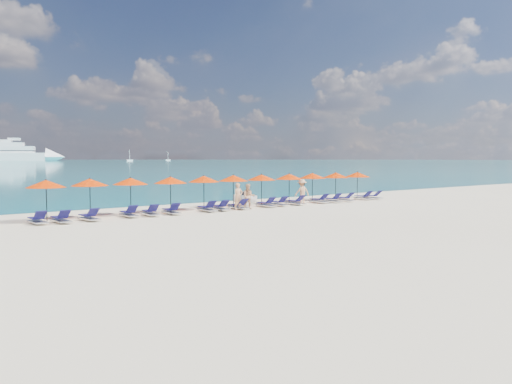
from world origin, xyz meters
TOP-DOWN VIEW (x-y plane):
  - ground at (0.00, 0.00)m, footprint 1400.00×1400.00m
  - cruise_ship at (92.41, 585.97)m, footprint 119.74×61.45m
  - sailboat_near at (186.77, 470.91)m, footprint 6.44×2.15m
  - sailboat_far at (266.33, 541.23)m, footprint 6.19×2.06m
  - jetski at (3.38, 8.94)m, footprint 0.92×2.10m
  - beachgoer_a at (-0.78, 3.87)m, footprint 0.66×0.44m
  - beachgoer_b at (0.09, 3.95)m, footprint 0.94×0.87m
  - beachgoer_c at (5.28, 4.42)m, footprint 1.28×0.78m
  - umbrella_0 at (-12.29, 5.32)m, footprint 2.10×2.10m
  - umbrella_1 at (-9.87, 5.57)m, footprint 2.10×2.10m
  - umbrella_2 at (-7.48, 5.48)m, footprint 2.10×2.10m
  - umbrella_3 at (-4.91, 5.34)m, footprint 2.10×2.10m
  - umbrella_4 at (-2.38, 5.55)m, footprint 2.10×2.10m
  - umbrella_5 at (-0.10, 5.46)m, footprint 2.10×2.10m
  - umbrella_6 at (2.36, 5.50)m, footprint 2.10×2.10m
  - umbrella_7 at (4.90, 5.42)m, footprint 2.10×2.10m
  - umbrella_8 at (7.41, 5.59)m, footprint 2.10×2.10m
  - umbrella_9 at (9.86, 5.47)m, footprint 2.10×2.10m
  - umbrella_10 at (12.38, 5.43)m, footprint 2.10×2.10m
  - lounger_0 at (-13.01, 4.32)m, footprint 0.69×1.72m
  - lounger_1 at (-11.93, 4.04)m, footprint 0.72×1.73m
  - lounger_2 at (-10.44, 4.07)m, footprint 0.79×1.75m
  - lounger_3 at (-8.06, 4.39)m, footprint 0.68×1.72m
  - lounger_4 at (-6.83, 4.18)m, footprint 0.79×1.76m
  - lounger_5 at (-5.47, 4.18)m, footprint 0.73×1.74m
  - lounger_6 at (-2.95, 4.20)m, footprint 0.73×1.74m
  - lounger_7 at (-1.97, 4.21)m, footprint 0.75×1.74m
  - lounger_8 at (-0.55, 4.21)m, footprint 0.70×1.73m
  - lounger_9 at (1.86, 4.30)m, footprint 0.62×1.70m
  - lounger_10 at (2.95, 4.28)m, footprint 0.66×1.71m
  - lounger_11 at (4.48, 4.23)m, footprint 0.68×1.72m
  - lounger_12 at (6.91, 4.28)m, footprint 0.66×1.71m
  - lounger_13 at (8.07, 4.08)m, footprint 0.66×1.71m
  - lounger_14 at (9.41, 4.07)m, footprint 0.75×1.74m
  - lounger_15 at (11.92, 4.34)m, footprint 0.73×1.74m
  - lounger_16 at (12.91, 4.22)m, footprint 0.73×1.74m

SIDE VIEW (x-z plane):
  - ground at x=0.00m, z-range 0.00..0.00m
  - lounger_0 at x=-13.01m, z-range -0.09..0.56m
  - lounger_1 at x=-11.93m, z-range -0.09..0.56m
  - lounger_2 at x=-10.44m, z-range -0.09..0.56m
  - lounger_3 at x=-8.06m, z-range -0.09..0.56m
  - lounger_4 at x=-6.83m, z-range -0.09..0.56m
  - lounger_5 at x=-5.47m, z-range -0.09..0.56m
  - lounger_6 at x=-2.95m, z-range -0.09..0.56m
  - lounger_7 at x=-1.97m, z-range -0.09..0.56m
  - lounger_8 at x=-0.55m, z-range -0.09..0.56m
  - lounger_9 at x=1.86m, z-range -0.09..0.56m
  - lounger_10 at x=2.95m, z-range -0.09..0.56m
  - lounger_11 at x=4.48m, z-range -0.09..0.56m
  - lounger_12 at x=6.91m, z-range -0.09..0.56m
  - lounger_13 at x=8.07m, z-range -0.09..0.56m
  - lounger_14 at x=9.41m, z-range -0.09..0.56m
  - lounger_15 at x=11.92m, z-range -0.09..0.56m
  - lounger_16 at x=12.91m, z-range -0.09..0.56m
  - jetski at x=3.38m, z-range -0.06..0.67m
  - beachgoer_b at x=0.09m, z-range 0.00..1.69m
  - beachgoer_a at x=-0.78m, z-range 0.00..1.77m
  - beachgoer_c at x=5.28m, z-range 0.00..1.84m
  - sailboat_far at x=266.33m, z-range -4.51..6.84m
  - sailboat_near at x=186.77m, z-range -4.69..7.11m
  - umbrella_0 at x=-12.29m, z-range 0.88..3.16m
  - umbrella_1 at x=-9.87m, z-range 0.88..3.16m
  - umbrella_2 at x=-7.48m, z-range 0.88..3.16m
  - umbrella_3 at x=-4.91m, z-range 0.88..3.16m
  - umbrella_4 at x=-2.38m, z-range 0.88..3.16m
  - umbrella_5 at x=-0.10m, z-range 0.88..3.16m
  - umbrella_6 at x=2.36m, z-range 0.88..3.16m
  - umbrella_7 at x=4.90m, z-range 0.88..3.16m
  - umbrella_8 at x=7.41m, z-range 0.88..3.16m
  - umbrella_9 at x=9.86m, z-range 0.88..3.16m
  - umbrella_10 at x=12.38m, z-range 0.88..3.16m
  - cruise_ship at x=92.41m, z-range -8.07..25.59m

